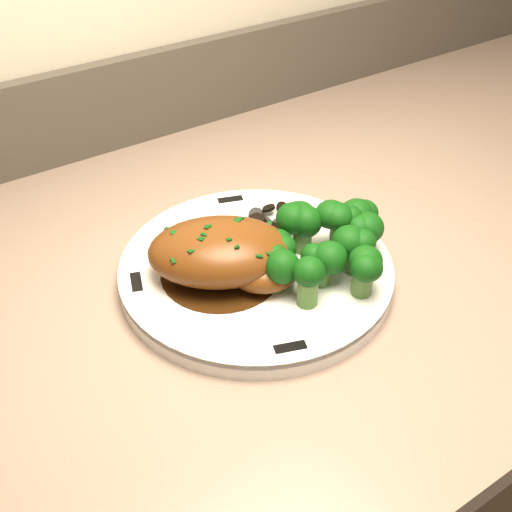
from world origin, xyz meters
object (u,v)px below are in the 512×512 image
plate (256,271)px  broccoli_florets (328,248)px  counter (341,429)px  chicken_breast (225,254)px

plate → broccoli_florets: size_ratio=1.85×
counter → chicken_breast: counter is taller
counter → plate: 0.46m
broccoli_florets → plate: bearing=140.0°
plate → counter: bearing=8.1°
broccoli_florets → chicken_breast: bearing=152.2°
chicken_breast → broccoli_florets: size_ratio=1.13×
counter → chicken_breast: 0.51m
counter → broccoli_florets: size_ratio=12.83×
broccoli_florets → counter: bearing=29.8°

